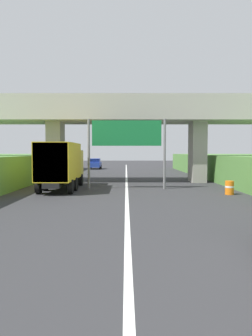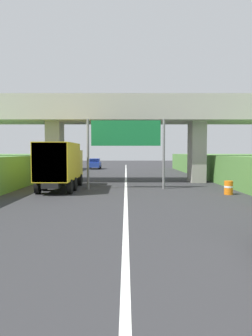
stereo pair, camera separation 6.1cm
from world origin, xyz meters
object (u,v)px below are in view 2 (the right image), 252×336
object	(u,v)px
car_blue	(95,164)
construction_barrel_3	(229,188)
overhead_highway_sign	(126,138)
truck_yellow	(61,164)

from	to	relation	value
car_blue	construction_barrel_3	bearing A→B (deg)	-68.57
overhead_highway_sign	construction_barrel_3	bearing A→B (deg)	-24.41
overhead_highway_sign	car_blue	bearing A→B (deg)	100.68
car_blue	construction_barrel_3	xyz separation A→B (m)	(11.85, -30.21, -0.40)
construction_barrel_3	car_blue	bearing A→B (deg)	111.43
overhead_highway_sign	truck_yellow	distance (m)	5.19
car_blue	overhead_highway_sign	bearing A→B (deg)	-79.32
overhead_highway_sign	truck_yellow	bearing A→B (deg)	-174.38
overhead_highway_sign	construction_barrel_3	world-z (taller)	overhead_highway_sign
construction_barrel_3	overhead_highway_sign	bearing A→B (deg)	155.59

